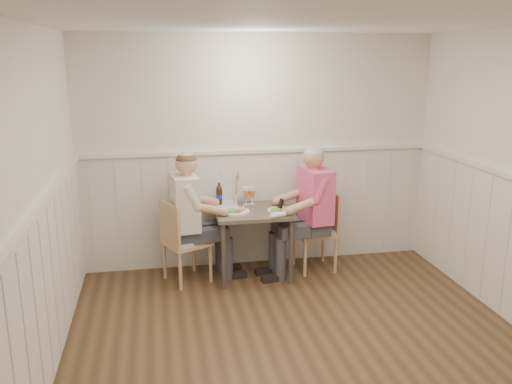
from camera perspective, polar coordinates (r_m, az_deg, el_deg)
ground_plane at (r=4.52m, az=5.85°, el=-17.59°), size 4.50×4.50×0.00m
room_shell at (r=3.93m, az=6.42°, el=1.50°), size 4.04×4.54×2.60m
wainscot at (r=4.81m, az=3.76°, el=-6.33°), size 4.00×4.49×1.34m
dining_table at (r=5.86m, az=-0.36°, el=-2.91°), size 0.82×0.70×0.75m
chair_right at (r=6.13m, az=6.71°, el=-3.74°), size 0.46×0.46×0.90m
chair_left at (r=5.79m, az=-7.80°, el=-4.91°), size 0.56×0.56×0.89m
man_in_pink at (r=5.97m, az=5.80°, el=-2.97°), size 0.71×0.49×1.46m
diner_cream at (r=5.78m, az=-7.01°, el=-3.69°), size 0.70×0.49×1.43m
plate_man at (r=5.78m, az=2.34°, el=-1.85°), size 0.25×0.25×0.06m
plate_diner at (r=5.72m, az=-2.31°, el=-1.97°), size 0.30×0.30×0.08m
beer_glass_a at (r=6.01m, az=-0.41°, el=-0.08°), size 0.08×0.08×0.20m
beer_glass_b at (r=6.00m, az=-1.05°, el=-0.09°), size 0.08×0.08×0.20m
beer_bottle at (r=6.01m, az=-3.89°, el=-0.32°), size 0.07×0.07×0.25m
rolled_napkin at (r=5.58m, az=2.47°, el=-2.41°), size 0.23×0.14×0.05m
grass_vase at (r=6.06m, az=-2.14°, el=0.44°), size 0.04×0.04×0.39m
gingham_mat at (r=6.02m, az=-3.67°, el=-1.36°), size 0.35×0.29×0.01m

